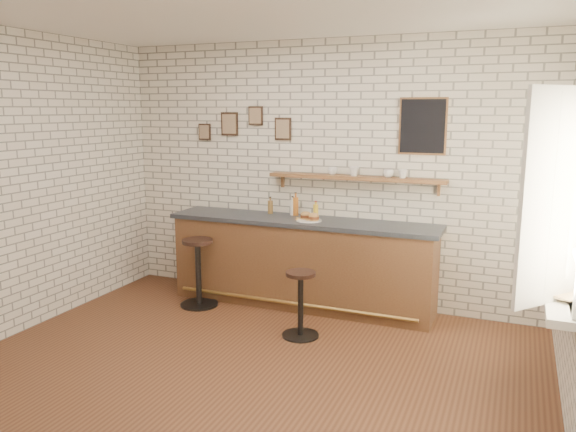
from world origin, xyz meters
name	(u,v)px	position (x,y,z in m)	size (l,w,h in m)	color
ground	(248,368)	(0.00, 0.00, 0.00)	(5.00, 5.00, 0.00)	#58331E
bar_counter	(302,262)	(-0.15, 1.70, 0.51)	(3.10, 0.65, 1.01)	brown
sandwich_plate	(309,220)	(-0.04, 1.63, 1.02)	(0.28, 0.28, 0.01)	white
ciabatta_sandwich	(310,216)	(-0.03, 1.63, 1.06)	(0.25, 0.17, 0.08)	tan
potato_chips	(307,219)	(-0.07, 1.63, 1.02)	(0.25, 0.17, 0.00)	gold
bitters_bottle_brown	(270,207)	(-0.62, 1.87, 1.09)	(0.06, 0.06, 0.20)	brown
bitters_bottle_white	(293,207)	(-0.34, 1.87, 1.10)	(0.06, 0.06, 0.22)	silver
bitters_bottle_amber	(296,206)	(-0.30, 1.87, 1.12)	(0.07, 0.07, 0.27)	#AD5C1C
condiment_bottle_yellow	(316,210)	(-0.05, 1.87, 1.09)	(0.06, 0.06, 0.19)	gold
bar_stool_left	(198,270)	(-1.23, 1.22, 0.42)	(0.46, 0.46, 0.78)	black
bar_stool_right	(301,302)	(0.17, 0.83, 0.36)	(0.37, 0.37, 0.67)	black
wall_shelf	(355,178)	(0.40, 1.90, 1.48)	(2.00, 0.18, 0.18)	brown
shelf_cup_a	(333,171)	(0.14, 1.90, 1.54)	(0.11, 0.11, 0.09)	white
shelf_cup_b	(354,171)	(0.39, 1.90, 1.55)	(0.11, 0.11, 0.10)	white
shelf_cup_c	(388,174)	(0.77, 1.90, 1.54)	(0.11, 0.11, 0.09)	white
shelf_cup_d	(403,174)	(0.92, 1.90, 1.55)	(0.10, 0.10, 0.09)	white
back_wall_decor	(343,126)	(0.23, 1.98, 2.05)	(2.96, 0.02, 0.56)	black
window_sill	(558,294)	(2.40, 0.30, 0.90)	(0.20, 1.35, 0.06)	white
casement_window	(561,192)	(2.36, 0.30, 1.65)	(0.40, 1.30, 1.56)	white
book_lower	(557,295)	(2.38, 0.13, 0.94)	(0.18, 0.24, 0.02)	tan
book_upper	(557,293)	(2.38, 0.12, 0.96)	(0.16, 0.22, 0.02)	tan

